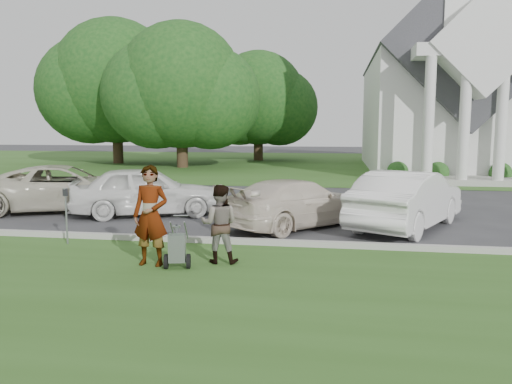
% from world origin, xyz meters
% --- Properties ---
extents(ground, '(120.00, 120.00, 0.00)m').
position_xyz_m(ground, '(0.00, 0.00, 0.00)').
color(ground, '#333335').
rests_on(ground, ground).
extents(grass_strip, '(80.00, 7.00, 0.01)m').
position_xyz_m(grass_strip, '(0.00, -3.00, 0.01)').
color(grass_strip, '#30551D').
rests_on(grass_strip, ground).
extents(church_lawn, '(80.00, 30.00, 0.01)m').
position_xyz_m(church_lawn, '(0.00, 27.00, 0.01)').
color(church_lawn, '#30551D').
rests_on(church_lawn, ground).
extents(curb, '(80.00, 0.18, 0.15)m').
position_xyz_m(curb, '(0.00, 0.55, 0.07)').
color(curb, '#9E9E93').
rests_on(curb, ground).
extents(church, '(9.19, 19.00, 24.10)m').
position_xyz_m(church, '(9.00, 23.11, 5.94)').
color(church, white).
rests_on(church, ground).
extents(tree_left, '(10.63, 8.40, 9.71)m').
position_xyz_m(tree_left, '(-8.01, 21.99, 5.11)').
color(tree_left, '#332316').
rests_on(tree_left, ground).
extents(tree_far, '(11.64, 9.20, 10.73)m').
position_xyz_m(tree_far, '(-14.01, 24.99, 5.69)').
color(tree_far, '#332316').
rests_on(tree_far, ground).
extents(tree_back, '(9.61, 7.60, 8.89)m').
position_xyz_m(tree_back, '(-4.01, 29.99, 4.73)').
color(tree_back, '#332316').
rests_on(tree_back, ground).
extents(striping_cart, '(0.60, 1.05, 0.93)m').
position_xyz_m(striping_cart, '(-0.69, -1.63, 0.40)').
color(striping_cart, black).
rests_on(striping_cart, ground).
extents(person_left, '(0.76, 0.53, 2.00)m').
position_xyz_m(person_left, '(-1.27, -1.49, 1.00)').
color(person_left, '#999999').
rests_on(person_left, ground).
extents(person_right, '(0.81, 0.65, 1.60)m').
position_xyz_m(person_right, '(0.03, -1.09, 0.80)').
color(person_right, '#999999').
rests_on(person_right, ground).
extents(parking_meter_near, '(0.10, 0.09, 1.35)m').
position_xyz_m(parking_meter_near, '(-3.89, -0.08, 0.85)').
color(parking_meter_near, gray).
rests_on(parking_meter_near, ground).
extents(car_a, '(5.97, 4.34, 1.51)m').
position_xyz_m(car_a, '(-6.50, 4.42, 0.75)').
color(car_a, beige).
rests_on(car_a, ground).
extents(car_b, '(4.92, 3.32, 1.56)m').
position_xyz_m(car_b, '(-3.50, 3.95, 0.78)').
color(car_b, white).
rests_on(car_b, ground).
extents(car_c, '(4.41, 4.68, 1.33)m').
position_xyz_m(car_c, '(1.29, 2.91, 0.66)').
color(car_c, beige).
rests_on(car_c, ground).
extents(car_d, '(3.67, 5.04, 1.58)m').
position_xyz_m(car_d, '(4.29, 3.18, 0.79)').
color(car_d, white).
rests_on(car_d, ground).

